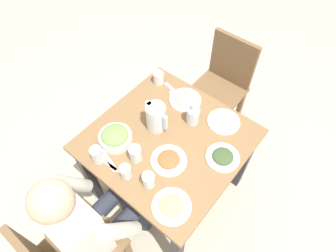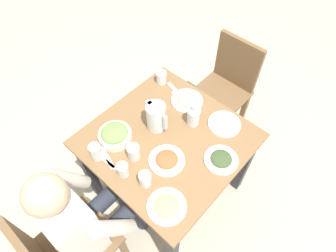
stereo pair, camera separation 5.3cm
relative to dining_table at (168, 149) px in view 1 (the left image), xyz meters
name	(u,v)px [view 1 (the left image)]	position (x,y,z in m)	size (l,w,h in m)	color
ground_plane	(168,188)	(0.00, 0.00, -0.61)	(8.00, 8.00, 0.00)	#B7AD99
dining_table	(168,149)	(0.00, 0.00, 0.00)	(0.90, 0.90, 0.73)	olive
chair_far	(223,83)	(-0.10, 0.83, -0.11)	(0.40, 0.40, 0.88)	brown
diner_near	(91,219)	(-0.03, -0.63, 0.04)	(0.48, 0.53, 1.18)	silver
water_pitcher	(156,117)	(-0.11, 0.02, 0.22)	(0.16, 0.12, 0.19)	silver
salad_bowl	(115,137)	(-0.23, -0.21, 0.16)	(0.20, 0.20, 0.09)	white
plate_yoghurt	(224,121)	(0.20, 0.32, 0.14)	(0.21, 0.21, 0.04)	white
plate_dolmas	(223,157)	(0.33, 0.09, 0.14)	(0.20, 0.20, 0.04)	white
plate_fries	(172,206)	(0.29, -0.32, 0.14)	(0.21, 0.21, 0.04)	white
plate_rice_curry	(169,160)	(0.10, -0.12, 0.14)	(0.21, 0.21, 0.04)	white
plate_beans	(185,99)	(-0.10, 0.31, 0.14)	(0.21, 0.21, 0.04)	white
water_glass_far_right	(97,155)	(-0.22, -0.37, 0.18)	(0.07, 0.07, 0.11)	silver
water_glass_center	(149,180)	(0.11, -0.30, 0.17)	(0.07, 0.07, 0.10)	silver
water_glass_near_left	(158,78)	(-0.35, 0.33, 0.17)	(0.07, 0.07, 0.09)	silver
water_glass_far_left	(135,154)	(-0.06, -0.23, 0.17)	(0.07, 0.07, 0.10)	silver
water_glass_by_pitcher	(126,172)	(-0.02, -0.34, 0.17)	(0.06, 0.06, 0.09)	silver
oil_carafe	(193,116)	(0.04, 0.20, 0.18)	(0.08, 0.08, 0.16)	silver
fork_near	(173,90)	(-0.22, 0.33, 0.13)	(0.17, 0.03, 0.01)	silver
knife_near	(113,168)	(-0.11, -0.36, 0.13)	(0.18, 0.02, 0.01)	silver
fork_far	(108,160)	(-0.17, -0.34, 0.13)	(0.17, 0.03, 0.01)	silver
knife_far	(182,95)	(-0.15, 0.33, 0.13)	(0.18, 0.02, 0.01)	silver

